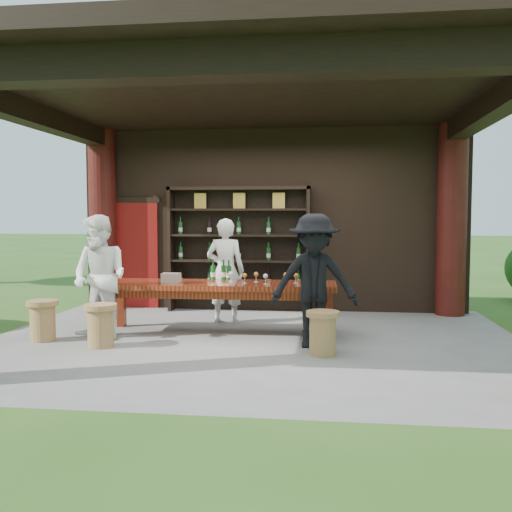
# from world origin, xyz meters

# --- Properties ---
(ground) EXTENTS (90.00, 90.00, 0.00)m
(ground) POSITION_xyz_m (0.00, 0.00, 0.00)
(ground) COLOR #2D5119
(ground) RESTS_ON ground
(pavilion) EXTENTS (7.50, 6.00, 3.60)m
(pavilion) POSITION_xyz_m (-0.01, 0.43, 2.13)
(pavilion) COLOR slate
(pavilion) RESTS_ON ground
(wine_shelf) EXTENTS (2.55, 0.39, 2.24)m
(wine_shelf) POSITION_xyz_m (-0.57, 2.45, 1.13)
(wine_shelf) COLOR black
(wine_shelf) RESTS_ON ground
(tasting_table) EXTENTS (3.44, 0.95, 0.75)m
(tasting_table) POSITION_xyz_m (-0.57, 0.51, 0.63)
(tasting_table) COLOR #5E140D
(tasting_table) RESTS_ON ground
(stool_near_left) EXTENTS (0.43, 0.43, 0.57)m
(stool_near_left) POSITION_xyz_m (-1.94, -0.57, 0.30)
(stool_near_left) COLOR olive
(stool_near_left) RESTS_ON ground
(stool_near_right) EXTENTS (0.42, 0.42, 0.55)m
(stool_near_right) POSITION_xyz_m (0.96, -0.65, 0.29)
(stool_near_right) COLOR olive
(stool_near_right) RESTS_ON ground
(stool_far_left) EXTENTS (0.43, 0.43, 0.56)m
(stool_far_left) POSITION_xyz_m (-2.88, -0.31, 0.30)
(stool_far_left) COLOR olive
(stool_far_left) RESTS_ON ground
(host) EXTENTS (0.64, 0.44, 1.69)m
(host) POSITION_xyz_m (-0.61, 1.33, 0.84)
(host) COLOR white
(host) RESTS_ON ground
(guest_woman) EXTENTS (1.02, 0.90, 1.74)m
(guest_woman) POSITION_xyz_m (-2.13, -0.10, 0.87)
(guest_woman) COLOR white
(guest_woman) RESTS_ON ground
(guest_man) EXTENTS (1.19, 0.75, 1.75)m
(guest_man) POSITION_xyz_m (0.84, -0.22, 0.88)
(guest_man) COLOR black
(guest_man) RESTS_ON ground
(table_bottles) EXTENTS (0.33, 0.16, 0.31)m
(table_bottles) POSITION_xyz_m (-0.58, 0.83, 0.90)
(table_bottles) COLOR #194C1E
(table_bottles) RESTS_ON tasting_table
(table_glasses) EXTENTS (1.05, 0.37, 0.15)m
(table_glasses) POSITION_xyz_m (0.02, 0.54, 0.82)
(table_glasses) COLOR silver
(table_glasses) RESTS_ON tasting_table
(napkin_basket) EXTENTS (0.26, 0.19, 0.14)m
(napkin_basket) POSITION_xyz_m (-1.25, 0.39, 0.82)
(napkin_basket) COLOR #BF6672
(napkin_basket) RESTS_ON tasting_table
(shrubs) EXTENTS (14.78, 9.22, 1.36)m
(shrubs) POSITION_xyz_m (2.43, 0.89, 0.57)
(shrubs) COLOR #194C14
(shrubs) RESTS_ON ground
(trees) EXTENTS (21.24, 12.09, 4.80)m
(trees) POSITION_xyz_m (3.29, 1.58, 3.37)
(trees) COLOR #3F2819
(trees) RESTS_ON ground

